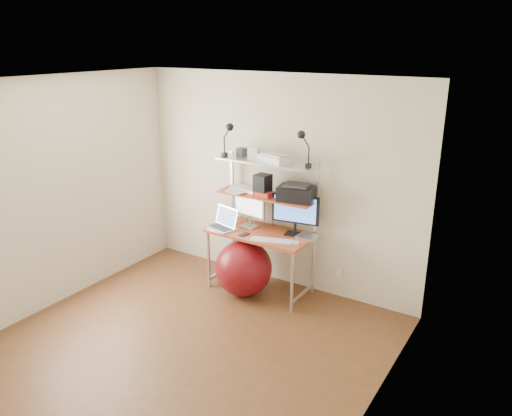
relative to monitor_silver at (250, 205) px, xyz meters
The scene contains 20 objects.
room 1.56m from the monitor_silver, 82.38° to the right, with size 3.60×3.60×3.60m.
computer_desk 0.21m from the monitor_silver, ahead, with size 1.20×0.60×1.57m.
wall_outlet 1.29m from the monitor_silver, 13.79° to the left, with size 0.08×0.01×0.12m, color silver.
monitor_silver is the anchor object (origin of this frame).
monitor_black 0.57m from the monitor_silver, ahead, with size 0.55×0.18×0.55m.
laptop 0.37m from the monitor_silver, 138.97° to the right, with size 0.41×0.36×0.30m.
keyboard 0.57m from the monitor_silver, 29.82° to the right, with size 0.46×0.13×0.01m, color silver.
mouse 0.77m from the monitor_silver, 15.57° to the right, with size 0.10×0.06×0.03m, color silver.
mac_mini 0.78m from the monitor_silver, ahead, with size 0.20×0.20×0.04m, color silver.
phone 0.38m from the monitor_silver, 69.77° to the right, with size 0.07×0.13×0.01m, color black.
printer 0.64m from the monitor_silver, ahead, with size 0.44×0.34×0.19m.
nas_cube 0.32m from the monitor_silver, ahead, with size 0.16×0.16×0.24m, color black.
red_box 0.27m from the monitor_silver, ahead, with size 0.19×0.13×0.05m, color #B42A1C.
scanner 0.68m from the monitor_silver, ahead, with size 0.40×0.32×0.09m.
box_white 0.62m from the monitor_silver, 40.52° to the left, with size 0.12×0.10×0.13m, color silver.
box_grey 0.63m from the monitor_silver, 150.91° to the left, with size 0.09×0.09×0.09m, color #2E2F31.
clip_lamp_left 0.88m from the monitor_silver, 165.64° to the right, with size 0.16×0.09×0.40m.
clip_lamp_right 1.07m from the monitor_silver, ahead, with size 0.15×0.09×0.39m.
exercise_ball 0.73m from the monitor_silver, 71.31° to the right, with size 0.66×0.66×0.66m, color maroon.
paper_stack 0.23m from the monitor_silver, 164.78° to the left, with size 0.40×0.40×0.02m.
Camera 1 is at (2.79, -3.11, 2.84)m, focal length 35.00 mm.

